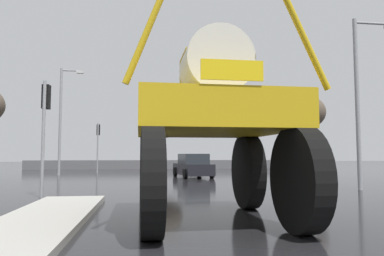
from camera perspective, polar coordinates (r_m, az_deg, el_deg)
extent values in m
plane|color=black|center=(19.53, -2.15, -8.57)|extent=(120.00, 120.00, 0.00)
cube|color=#9E9B93|center=(8.24, -23.15, -13.61)|extent=(1.78, 7.98, 0.15)
cylinder|color=black|center=(9.53, -7.13, -7.00)|extent=(0.41, 2.01, 2.00)
cylinder|color=black|center=(9.98, 8.85, -6.86)|extent=(0.41, 2.01, 2.00)
cylinder|color=black|center=(6.35, -6.43, -8.38)|extent=(0.41, 2.01, 2.00)
cylinder|color=black|center=(7.01, 16.71, -7.85)|extent=(0.41, 2.01, 2.00)
cube|color=gold|center=(8.13, 2.89, 1.72)|extent=(3.29, 3.93, 0.74)
cube|color=#A98611|center=(8.67, 2.35, 7.73)|extent=(1.19, 1.24, 1.16)
cylinder|color=silver|center=(7.78, 3.69, 9.98)|extent=(1.41, 1.34, 1.39)
cylinder|color=gold|center=(6.57, -6.98, 15.52)|extent=(0.89, 0.13, 2.04)
cylinder|color=gold|center=(7.23, 17.44, 13.57)|extent=(1.02, 0.14, 1.99)
cube|color=yellow|center=(6.34, 6.44, 9.17)|extent=(1.12, 0.06, 0.36)
cube|color=black|center=(23.29, 0.10, -6.58)|extent=(2.26, 4.30, 0.70)
cube|color=#23282D|center=(23.12, 0.20, -4.93)|extent=(1.84, 2.30, 0.64)
cylinder|color=black|center=(24.39, -2.71, -7.00)|extent=(0.26, 0.62, 0.60)
cylinder|color=black|center=(24.83, 1.15, -6.96)|extent=(0.26, 0.62, 0.60)
cylinder|color=black|center=(21.77, -1.09, -7.34)|extent=(0.26, 0.62, 0.60)
cylinder|color=black|center=(22.26, 3.18, -7.26)|extent=(0.26, 0.62, 0.60)
cylinder|color=gray|center=(13.10, -22.66, -1.62)|extent=(0.11, 0.11, 3.98)
cube|color=black|center=(13.44, -22.24, 4.61)|extent=(0.24, 0.32, 0.84)
sphere|color=red|center=(13.67, -22.01, 5.61)|extent=(0.17, 0.17, 0.17)
sphere|color=#3C2403|center=(13.62, -22.04, 4.49)|extent=(0.17, 0.17, 0.17)
sphere|color=black|center=(13.59, -22.08, 3.37)|extent=(0.17, 0.17, 0.17)
cylinder|color=gray|center=(14.10, 18.70, -2.18)|extent=(0.11, 0.11, 3.84)
cube|color=black|center=(14.41, 18.19, 3.36)|extent=(0.24, 0.32, 0.84)
sphere|color=red|center=(14.62, 17.84, 4.32)|extent=(0.17, 0.17, 0.17)
sphere|color=#3C2403|center=(14.58, 17.86, 3.27)|extent=(0.17, 0.17, 0.17)
sphere|color=black|center=(14.55, 17.89, 2.21)|extent=(0.17, 0.17, 0.17)
cylinder|color=gray|center=(28.85, -6.20, -3.27)|extent=(0.11, 0.11, 3.92)
cube|color=black|center=(29.12, -6.19, -0.44)|extent=(0.24, 0.32, 0.84)
sphere|color=red|center=(29.33, -6.20, 0.06)|extent=(0.17, 0.17, 0.17)
sphere|color=#3C2403|center=(29.31, -6.20, -0.46)|extent=(0.17, 0.17, 0.17)
sphere|color=black|center=(29.29, -6.21, -0.99)|extent=(0.17, 0.17, 0.17)
cylinder|color=gray|center=(29.07, -14.83, -3.12)|extent=(0.11, 0.11, 3.96)
cube|color=black|center=(29.34, -14.72, -0.28)|extent=(0.24, 0.32, 0.84)
sphere|color=red|center=(29.55, -14.67, 0.22)|extent=(0.17, 0.17, 0.17)
sphere|color=#3C2403|center=(29.53, -14.68, -0.30)|extent=(0.17, 0.17, 0.17)
sphere|color=black|center=(29.51, -14.69, -0.83)|extent=(0.17, 0.17, 0.17)
cylinder|color=gray|center=(16.56, 24.88, 3.63)|extent=(0.18, 0.18, 7.25)
cylinder|color=gray|center=(17.80, 26.87, 14.66)|extent=(1.68, 0.10, 0.10)
cylinder|color=gray|center=(27.34, -20.29, 1.02)|extent=(0.18, 0.18, 7.72)
cylinder|color=gray|center=(27.78, -18.77, 8.66)|extent=(1.29, 0.10, 0.10)
cube|color=silver|center=(27.64, -17.45, 8.48)|extent=(0.50, 0.24, 0.16)
cylinder|color=#473828|center=(27.46, 17.77, -3.40)|extent=(0.44, 0.44, 3.57)
ellipsoid|color=brown|center=(27.63, 17.64, 2.41)|extent=(2.89, 2.89, 2.46)
cylinder|color=#473828|center=(39.51, -4.59, -3.76)|extent=(0.39, 0.39, 3.63)
ellipsoid|color=brown|center=(39.68, -4.56, 1.07)|extent=(4.35, 4.35, 3.69)
cube|color=#59595B|center=(37.15, -4.76, -5.83)|extent=(27.39, 0.24, 0.90)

